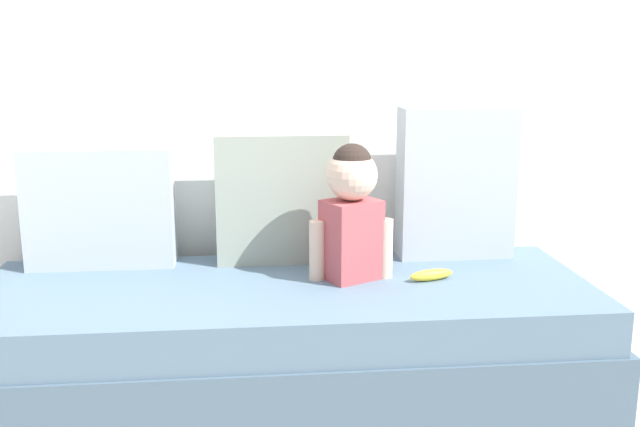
{
  "coord_description": "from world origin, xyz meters",
  "views": [
    {
      "loc": [
        -0.13,
        -2.41,
        1.22
      ],
      "look_at": [
        0.12,
        0.0,
        0.67
      ],
      "focal_mm": 40.81,
      "sensor_mm": 36.0,
      "label": 1
    }
  ],
  "objects_px": {
    "throw_pillow_left": "(100,208)",
    "throw_pillow_center": "(282,198)",
    "banana": "(431,275)",
    "couch": "(288,342)",
    "throw_pillow_right": "(456,183)",
    "toddler": "(352,208)"
  },
  "relations": [
    {
      "from": "throw_pillow_left",
      "to": "throw_pillow_center",
      "type": "distance_m",
      "value": 0.68
    },
    {
      "from": "throw_pillow_center",
      "to": "throw_pillow_left",
      "type": "bearing_deg",
      "value": 180.0
    },
    {
      "from": "toddler",
      "to": "banana",
      "type": "bearing_deg",
      "value": -10.78
    },
    {
      "from": "throw_pillow_left",
      "to": "throw_pillow_center",
      "type": "height_order",
      "value": "throw_pillow_center"
    },
    {
      "from": "throw_pillow_center",
      "to": "throw_pillow_right",
      "type": "relative_size",
      "value": 0.85
    },
    {
      "from": "throw_pillow_left",
      "to": "banana",
      "type": "bearing_deg",
      "value": -14.57
    },
    {
      "from": "banana",
      "to": "throw_pillow_center",
      "type": "bearing_deg",
      "value": 148.86
    },
    {
      "from": "couch",
      "to": "toddler",
      "type": "xyz_separation_m",
      "value": [
        0.23,
        0.05,
        0.47
      ]
    },
    {
      "from": "couch",
      "to": "throw_pillow_center",
      "type": "distance_m",
      "value": 0.55
    },
    {
      "from": "throw_pillow_left",
      "to": "toddler",
      "type": "height_order",
      "value": "toddler"
    },
    {
      "from": "couch",
      "to": "throw_pillow_left",
      "type": "bearing_deg",
      "value": 155.98
    },
    {
      "from": "throw_pillow_left",
      "to": "toddler",
      "type": "xyz_separation_m",
      "value": [
        0.91,
        -0.26,
        0.04
      ]
    },
    {
      "from": "throw_pillow_center",
      "to": "toddler",
      "type": "relative_size",
      "value": 1.02
    },
    {
      "from": "couch",
      "to": "throw_pillow_right",
      "type": "distance_m",
      "value": 0.9
    },
    {
      "from": "couch",
      "to": "throw_pillow_right",
      "type": "bearing_deg",
      "value": 24.02
    },
    {
      "from": "throw_pillow_center",
      "to": "throw_pillow_right",
      "type": "xyz_separation_m",
      "value": [
        0.68,
        0.0,
        0.05
      ]
    },
    {
      "from": "throw_pillow_center",
      "to": "banana",
      "type": "bearing_deg",
      "value": -31.14
    },
    {
      "from": "banana",
      "to": "couch",
      "type": "bearing_deg",
      "value": 179.19
    },
    {
      "from": "couch",
      "to": "banana",
      "type": "relative_size",
      "value": 12.85
    },
    {
      "from": "couch",
      "to": "throw_pillow_center",
      "type": "xyz_separation_m",
      "value": [
        0.0,
        0.3,
        0.46
      ]
    },
    {
      "from": "throw_pillow_left",
      "to": "banana",
      "type": "xyz_separation_m",
      "value": [
        1.19,
        -0.31,
        -0.2
      ]
    },
    {
      "from": "throw_pillow_right",
      "to": "banana",
      "type": "relative_size",
      "value": 3.43
    }
  ]
}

